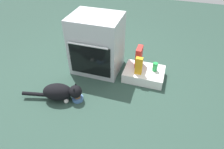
% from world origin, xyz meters
% --- Properties ---
extents(ground, '(8.00, 8.00, 0.00)m').
position_xyz_m(ground, '(0.00, 0.00, 0.00)').
color(ground, '#284238').
extents(oven, '(0.66, 0.58, 0.80)m').
position_xyz_m(oven, '(-0.08, 0.49, 0.40)').
color(oven, '#B7BABF').
rests_on(oven, ground).
extents(pantry_cabinet, '(0.54, 0.39, 0.13)m').
position_xyz_m(pantry_cabinet, '(0.61, 0.45, 0.07)').
color(pantry_cabinet, white).
rests_on(pantry_cabinet, ground).
extents(food_bowl, '(0.14, 0.14, 0.08)m').
position_xyz_m(food_bowl, '(-0.08, -0.21, 0.03)').
color(food_bowl, '#4C7AB7').
rests_on(food_bowl, ground).
extents(cat, '(0.72, 0.29, 0.23)m').
position_xyz_m(cat, '(-0.27, -0.26, 0.12)').
color(cat, black).
rests_on(cat, ground).
extents(soda_can, '(0.07, 0.07, 0.12)m').
position_xyz_m(soda_can, '(0.74, 0.49, 0.19)').
color(soda_can, green).
rests_on(soda_can, pantry_cabinet).
extents(juice_carton, '(0.09, 0.06, 0.24)m').
position_xyz_m(juice_carton, '(0.54, 0.36, 0.25)').
color(juice_carton, orange).
rests_on(juice_carton, pantry_cabinet).
extents(cereal_box, '(0.07, 0.18, 0.28)m').
position_xyz_m(cereal_box, '(0.50, 0.54, 0.27)').
color(cereal_box, '#B72D28').
rests_on(cereal_box, pantry_cabinet).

